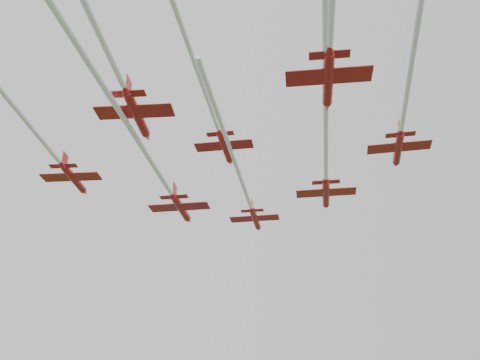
{
  "coord_description": "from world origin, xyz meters",
  "views": [
    {
      "loc": [
        -12.35,
        -69.43,
        18.11
      ],
      "look_at": [
        -4.92,
        1.55,
        52.92
      ],
      "focal_mm": 40.0,
      "sensor_mm": 36.0,
      "label": 1
    }
  ],
  "objects": [
    {
      "name": "jet_lead",
      "position": [
        -3.39,
        7.78,
        53.92
      ],
      "size": [
        16.48,
        50.29,
        2.63
      ],
      "rotation": [
        0.0,
        0.0,
        -0.26
      ],
      "color": "red"
    },
    {
      "name": "jet_row2_left",
      "position": [
        -17.32,
        -5.09,
        51.36
      ],
      "size": [
        18.69,
        59.69,
        2.85
      ],
      "rotation": [
        0.0,
        0.0,
        -0.25
      ],
      "color": "red"
    },
    {
      "name": "jet_row2_right",
      "position": [
        6.15,
        -6.55,
        53.98
      ],
      "size": [
        18.12,
        57.91,
        2.85
      ],
      "rotation": [
        0.0,
        0.0,
        -0.25
      ],
      "color": "red"
    },
    {
      "name": "jet_row3_left",
      "position": [
        -31.88,
        -11.41,
        52.43
      ],
      "size": [
        14.01,
        56.15,
        2.58
      ],
      "rotation": [
        0.0,
        0.0,
        -0.19
      ],
      "color": "red"
    },
    {
      "name": "jet_row3_mid",
      "position": [
        -11.6,
        -20.6,
        54.15
      ],
      "size": [
        17.36,
        56.0,
        2.37
      ],
      "rotation": [
        0.0,
        0.0,
        -0.25
      ],
      "color": "red"
    },
    {
      "name": "jet_row3_right",
      "position": [
        11.76,
        -20.76,
        52.78
      ],
      "size": [
        16.45,
        45.92,
        2.45
      ],
      "rotation": [
        0.0,
        0.0,
        -0.29
      ],
      "color": "red"
    },
    {
      "name": "jet_row4_left",
      "position": [
        -22.02,
        -33.28,
        52.02
      ],
      "size": [
        15.81,
        64.63,
        2.7
      ],
      "rotation": [
        0.0,
        0.0,
        -0.19
      ],
      "color": "red"
    },
    {
      "name": "jet_row4_right",
      "position": [
        0.25,
        -31.83,
        53.69
      ],
      "size": [
        13.65,
        44.89,
        2.8
      ],
      "rotation": [
        0.0,
        0.0,
        -0.22
      ],
      "color": "red"
    }
  ]
}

